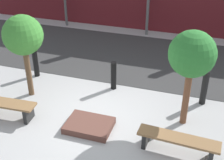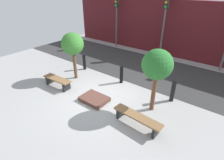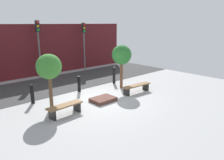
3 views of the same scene
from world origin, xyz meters
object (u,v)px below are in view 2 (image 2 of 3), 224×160
object	(u,v)px
tree_behind_right_bench	(157,66)
bollard_far_left	(84,62)
traffic_light_west	(116,13)
traffic_light_mid_west	(165,17)
bench_right	(137,118)
bollard_left	(121,75)
tree_behind_left_bench	(73,44)
bollard_center	(173,90)
planter_bed	(94,99)
bench_left	(57,81)

from	to	relation	value
tree_behind_right_bench	bollard_far_left	xyz separation A→B (m)	(-5.03, 1.10, -1.51)
traffic_light_west	traffic_light_mid_west	size ratio (longest dim) A/B	0.96
bench_right	bollard_left	xyz separation A→B (m)	(-2.30, 2.31, 0.13)
tree_behind_left_bench	traffic_light_mid_west	size ratio (longest dim) A/B	0.63
tree_behind_left_bench	traffic_light_west	size ratio (longest dim) A/B	0.65
bench_right	bollard_center	size ratio (longest dim) A/B	1.80
tree_behind_left_bench	bench_right	bearing A→B (deg)	-14.75
bollard_left	traffic_light_west	distance (m)	6.57
bench_right	traffic_light_west	xyz separation A→B (m)	(-6.18, 7.13, 2.32)
tree_behind_right_bench	bench_right	bearing A→B (deg)	-90.00
bollard_center	planter_bed	bearing A→B (deg)	-142.33
bench_right	planter_bed	world-z (taller)	bench_right
planter_bed	bollard_center	distance (m)	3.48
tree_behind_left_bench	tree_behind_right_bench	size ratio (longest dim) A/B	0.97
bench_right	tree_behind_left_bench	size ratio (longest dim) A/B	0.76
planter_bed	bollard_far_left	size ratio (longest dim) A/B	1.25
tree_behind_left_bench	tree_behind_right_bench	bearing A→B (deg)	0.00
bench_right	traffic_light_west	world-z (taller)	traffic_light_west
bollard_far_left	bollard_center	world-z (taller)	bollard_center
tree_behind_left_bench	traffic_light_west	world-z (taller)	traffic_light_west
tree_behind_right_bench	traffic_light_west	bearing A→B (deg)	136.25
traffic_light_mid_west	bollard_center	bearing A→B (deg)	-60.49
planter_bed	traffic_light_west	world-z (taller)	traffic_light_west
planter_bed	traffic_light_mid_west	xyz separation A→B (m)	(0.00, 6.93, 2.65)
planter_bed	traffic_light_west	size ratio (longest dim) A/B	0.31
bollard_far_left	traffic_light_mid_west	xyz separation A→B (m)	(2.73, 4.82, 2.27)
bench_left	bollard_left	bearing A→B (deg)	41.77
tree_behind_left_bench	tree_behind_right_bench	world-z (taller)	tree_behind_right_bench
bench_right	traffic_light_west	size ratio (longest dim) A/B	0.50
bench_left	tree_behind_left_bench	xyz separation A→B (m)	(0.00, 1.21, 1.57)
bench_left	bollard_center	world-z (taller)	bollard_center
tree_behind_left_bench	bollard_far_left	xyz separation A→B (m)	(-0.43, 1.10, -1.43)
planter_bed	bollard_left	bearing A→B (deg)	90.00
tree_behind_left_bench	bollard_left	distance (m)	2.93
bench_right	traffic_light_mid_west	world-z (taller)	traffic_light_mid_west
bench_right	planter_bed	bearing A→B (deg)	178.35
bench_right	tree_behind_right_bench	distance (m)	2.05
tree_behind_left_bench	bollard_far_left	world-z (taller)	tree_behind_left_bench
traffic_light_mid_west	bollard_left	bearing A→B (deg)	-90.00
bench_left	traffic_light_mid_west	size ratio (longest dim) A/B	0.41
tree_behind_right_bench	bollard_left	bearing A→B (deg)	154.52
planter_bed	traffic_light_west	bearing A→B (deg)	119.25
bench_right	traffic_light_west	distance (m)	9.72
planter_bed	tree_behind_left_bench	world-z (taller)	tree_behind_left_bench
bollard_center	traffic_light_mid_west	world-z (taller)	traffic_light_mid_west
bench_right	planter_bed	size ratio (longest dim) A/B	1.61
bench_right	traffic_light_mid_west	bearing A→B (deg)	111.20
bollard_far_left	traffic_light_west	world-z (taller)	traffic_light_west
traffic_light_west	traffic_light_mid_west	bearing A→B (deg)	0.00
tree_behind_right_bench	planter_bed	bearing A→B (deg)	-156.26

